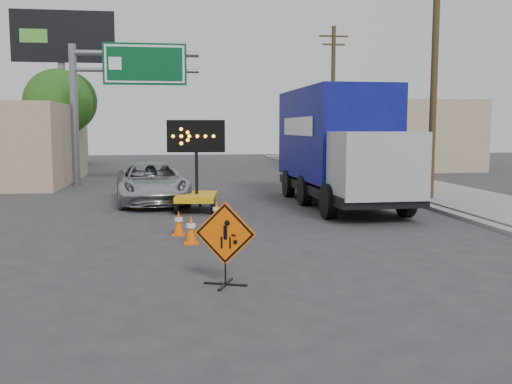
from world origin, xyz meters
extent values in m
plane|color=#2D2D30|center=(0.00, 0.00, 0.00)|extent=(100.00, 100.00, 0.00)
cube|color=gray|center=(7.20, 15.00, 0.06)|extent=(0.40, 60.00, 0.12)
cube|color=gray|center=(9.50, 15.00, 0.07)|extent=(4.00, 60.00, 0.15)
cube|color=tan|center=(13.00, 30.00, 2.30)|extent=(10.00, 14.00, 4.60)
cylinder|color=slate|center=(-6.50, 18.00, 3.40)|extent=(0.36, 0.36, 6.80)
cylinder|color=slate|center=(-3.50, 18.00, 6.40)|extent=(6.00, 0.28, 0.28)
cylinder|color=slate|center=(-3.50, 18.00, 5.60)|extent=(6.00, 0.20, 0.20)
cube|color=#05451F|center=(-3.10, 17.88, 5.90)|extent=(4.00, 0.10, 2.00)
cube|color=silver|center=(-3.10, 17.81, 5.90)|extent=(3.80, 0.01, 1.80)
cylinder|color=slate|center=(-8.50, 26.00, 4.50)|extent=(0.44, 0.44, 9.00)
cube|color=silver|center=(-8.30, 25.85, 8.30)|extent=(6.00, 0.25, 3.00)
cube|color=black|center=(-8.30, 25.70, 8.30)|extent=(6.10, 0.04, 3.10)
cylinder|color=#45341D|center=(8.00, 10.00, 4.50)|extent=(0.26, 0.26, 9.00)
cylinder|color=#45341D|center=(8.00, 24.00, 4.50)|extent=(0.26, 0.26, 9.00)
cube|color=#45341D|center=(8.00, 24.00, 8.40)|extent=(1.80, 0.10, 0.10)
cube|color=#45341D|center=(8.00, 24.00, 7.90)|extent=(1.40, 0.10, 0.10)
cylinder|color=#45341D|center=(-8.00, 22.00, 1.62)|extent=(0.28, 0.28, 3.25)
sphere|color=#1F4714|center=(-8.00, 22.00, 4.18)|extent=(3.71, 3.71, 3.71)
cylinder|color=#45341D|center=(-9.00, 30.00, 1.79)|extent=(0.28, 0.28, 3.58)
sphere|color=#1F4714|center=(-9.00, 30.00, 4.61)|extent=(4.10, 4.10, 4.10)
cube|color=black|center=(-0.84, -0.58, 0.02)|extent=(0.78, 0.34, 0.04)
cube|color=black|center=(-0.84, -0.58, 0.02)|extent=(0.34, 0.78, 0.04)
cylinder|color=black|center=(-0.84, -0.58, 0.32)|extent=(0.03, 0.03, 0.64)
cube|color=#F25C05|center=(-0.84, -0.58, 0.95)|extent=(1.09, 0.44, 1.16)
cube|color=black|center=(-0.84, -0.58, 0.95)|extent=(1.01, 0.39, 1.08)
cube|color=#DDA10C|center=(-1.00, 8.80, 0.49)|extent=(1.58, 2.33, 0.20)
cylinder|color=black|center=(-1.00, 8.80, 1.74)|extent=(0.11, 0.11, 2.39)
cube|color=black|center=(-1.00, 8.80, 2.56)|extent=(1.95, 0.36, 1.09)
imported|color=#B5B7BC|center=(-2.61, 11.10, 0.76)|extent=(3.10, 5.73, 1.52)
cube|color=black|center=(4.23, 9.40, 0.67)|extent=(2.85, 8.94, 0.33)
cube|color=#09075D|center=(4.23, 10.29, 2.61)|extent=(2.92, 6.95, 3.33)
cube|color=#9EA0A5|center=(4.23, 5.85, 1.72)|extent=(2.60, 2.05, 2.00)
cube|color=#F25C05|center=(-1.35, 3.25, 0.01)|extent=(0.37, 0.37, 0.03)
cone|color=#F25C05|center=(-1.35, 3.25, 0.37)|extent=(0.28, 0.28, 0.68)
cylinder|color=silver|center=(-1.35, 3.25, 0.45)|extent=(0.23, 0.23, 0.10)
cube|color=#F25C05|center=(-1.65, 4.41, 0.01)|extent=(0.38, 0.38, 0.03)
cone|color=#F25C05|center=(-1.65, 4.41, 0.35)|extent=(0.26, 0.26, 0.64)
cylinder|color=silver|center=(-1.65, 4.41, 0.42)|extent=(0.21, 0.21, 0.09)
cube|color=#F25C05|center=(-0.52, 5.93, 0.02)|extent=(0.38, 0.38, 0.03)
cone|color=#F25C05|center=(-0.52, 5.93, 0.38)|extent=(0.29, 0.29, 0.69)
cylinder|color=silver|center=(-0.52, 5.93, 0.46)|extent=(0.23, 0.23, 0.10)
cube|color=#F25C05|center=(-3.03, 9.86, 0.02)|extent=(0.50, 0.50, 0.03)
cone|color=#F25C05|center=(-3.03, 9.86, 0.42)|extent=(0.32, 0.32, 0.77)
cylinder|color=silver|center=(-3.03, 9.86, 0.51)|extent=(0.26, 0.26, 0.11)
camera|label=1|loc=(-1.70, -10.65, 2.85)|focal=40.00mm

